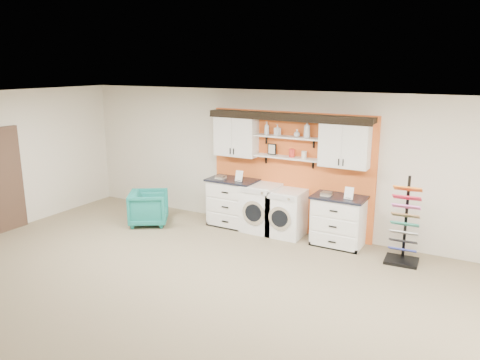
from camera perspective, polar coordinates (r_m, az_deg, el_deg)
The scene contains 22 objects.
floor at distance 6.55m, azimuth -8.67°, elevation -16.31°, with size 10.00×10.00×0.00m, color gray.
ceiling at distance 5.69m, azimuth -9.70°, elevation 8.88°, with size 10.00×10.00×0.00m, color white.
wall_back at distance 9.33m, azimuth 6.23°, elevation 2.18°, with size 10.00×10.00×0.00m, color beige.
accent_panel at distance 9.34m, azimuth 6.11°, elevation 0.94°, with size 3.40×0.07×2.40m, color orange.
upper_cabinet_left at distance 9.56m, azimuth -0.45°, elevation 5.46°, with size 0.90×0.35×0.84m.
upper_cabinet_right at distance 8.67m, azimuth 12.66°, elevation 4.26°, with size 0.90×0.35×0.84m.
shelf_lower at distance 9.12m, azimuth 5.75°, elevation 2.76°, with size 1.32×0.28×0.03m, color white.
shelf_upper at distance 9.05m, azimuth 5.81°, elevation 5.24°, with size 1.32×0.28×0.03m, color white.
crown_molding at distance 9.02m, azimuth 5.91°, elevation 7.75°, with size 3.30×0.41×0.13m.
picture_frame at distance 9.28m, azimuth 3.91°, elevation 3.77°, with size 0.18×0.02×0.22m.
canister_red at distance 9.07m, azimuth 6.34°, elevation 3.28°, with size 0.11×0.11×0.16m, color red.
canister_cream at distance 8.97m, azimuth 7.81°, elevation 3.07°, with size 0.10×0.10×0.14m, color silver.
base_cabinet_left at distance 9.73m, azimuth -0.89°, elevation -2.74°, with size 1.02×0.66×1.00m.
base_cabinet_right at distance 8.87m, azimuth 11.89°, elevation -4.88°, with size 0.97×0.66×0.95m.
washer at distance 9.42m, azimuth 2.61°, elevation -3.38°, with size 0.69×0.71×0.97m.
dryer at distance 9.21m, azimuth 5.74°, elevation -4.02°, with size 0.66×0.71×0.92m.
sample_rack at distance 8.40m, azimuth 19.34°, elevation -6.33°, with size 0.57×0.48×1.48m.
armchair at distance 10.02m, azimuth -11.05°, elevation -3.35°, with size 0.76×0.78×0.71m, color #15756C.
soap_bottle_a at distance 9.22m, azimuth 3.28°, elevation 6.34°, with size 0.10×0.10×0.25m, color silver.
soap_bottle_b at distance 9.12m, azimuth 4.59°, elevation 6.12°, with size 0.10×0.10×0.22m, color silver.
soap_bottle_c at distance 8.97m, azimuth 6.95°, elevation 5.70°, with size 0.11×0.11×0.15m, color silver.
soap_bottle_d at distance 8.88m, azimuth 8.17°, elevation 6.15°, with size 0.12×0.12×0.32m, color silver.
Camera 1 is at (3.57, -4.41, 3.27)m, focal length 35.00 mm.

